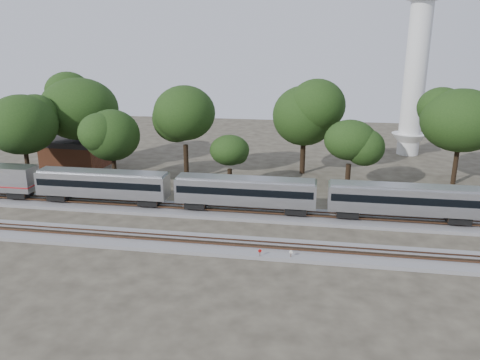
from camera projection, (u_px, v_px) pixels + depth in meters
name	position (u px, v px, depth m)	size (l,w,h in m)	color
ground	(220.00, 232.00, 54.24)	(160.00, 160.00, 0.00)	#383328
track_far	(230.00, 212.00, 59.85)	(160.00, 5.00, 0.73)	slate
track_near	(212.00, 245.00, 50.40)	(160.00, 5.00, 0.73)	slate
train	(323.00, 195.00, 57.14)	(110.87, 3.17, 4.67)	#BBBDC3
switch_stand_red	(260.00, 253.00, 47.22)	(0.36, 0.15, 1.15)	#512D19
switch_stand_white	(291.00, 254.00, 47.03)	(0.35, 0.13, 1.13)	#512D19
switch_lever	(255.00, 257.00, 47.70)	(0.50, 0.30, 0.30)	#512D19
brick_building	(75.00, 153.00, 81.40)	(10.58, 7.76, 4.89)	brown
tree_0	(22.00, 125.00, 70.16)	(9.33, 9.33, 13.15)	black
tree_1	(79.00, 109.00, 77.42)	(10.55, 10.55, 14.87)	black
tree_2	(112.00, 135.00, 68.92)	(8.02, 8.02, 11.30)	black
tree_3	(184.00, 113.00, 71.04)	(10.88, 10.88, 15.33)	black
tree_4	(230.00, 150.00, 67.37)	(6.23, 6.23, 8.79)	black
tree_5	(304.00, 116.00, 75.32)	(9.81, 9.81, 13.83)	black
tree_6	(350.00, 140.00, 66.55)	(7.82, 7.82, 11.02)	black
tree_7	(461.00, 121.00, 69.53)	(10.03, 10.03, 14.14)	black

